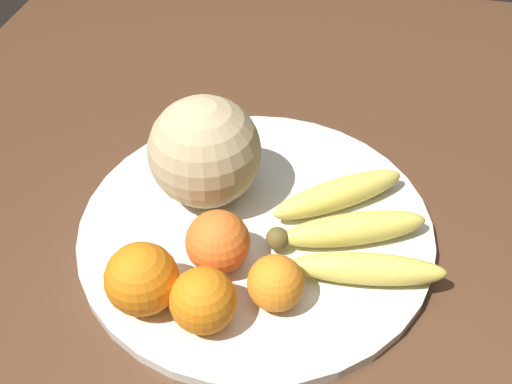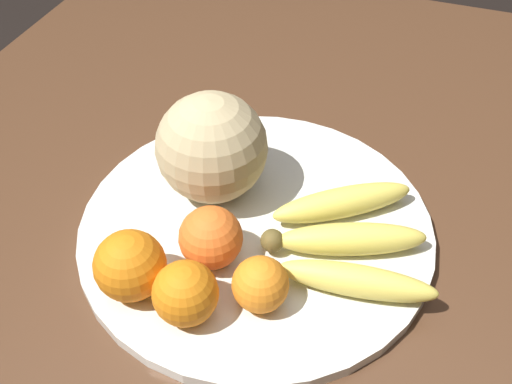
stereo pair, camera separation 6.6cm
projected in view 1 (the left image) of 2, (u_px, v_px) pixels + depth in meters
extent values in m
cube|color=#4C301E|center=(280.00, 293.00, 0.66)|extent=(1.44, 1.15, 0.04)
cube|color=#4C301E|center=(120.00, 134.00, 1.43)|extent=(0.07, 0.07, 0.67)
cylinder|color=silver|center=(256.00, 227.00, 0.70)|extent=(0.41, 0.41, 0.02)
torus|color=#47382D|center=(256.00, 226.00, 0.69)|extent=(0.41, 0.41, 0.01)
sphere|color=tan|center=(205.00, 152.00, 0.68)|extent=(0.13, 0.13, 0.13)
sphere|color=brown|center=(278.00, 239.00, 0.65)|extent=(0.03, 0.03, 0.03)
ellipsoid|color=#E5D156|center=(367.00, 269.00, 0.62)|extent=(0.05, 0.17, 0.03)
ellipsoid|color=#E5D156|center=(354.00, 229.00, 0.66)|extent=(0.09, 0.17, 0.04)
ellipsoid|color=#E5D156|center=(339.00, 194.00, 0.70)|extent=(0.13, 0.16, 0.04)
sphere|color=orange|center=(142.00, 279.00, 0.59)|extent=(0.07, 0.07, 0.07)
sphere|color=orange|center=(277.00, 283.00, 0.59)|extent=(0.06, 0.06, 0.06)
sphere|color=orange|center=(203.00, 300.00, 0.57)|extent=(0.07, 0.07, 0.07)
sphere|color=orange|center=(219.00, 239.00, 0.63)|extent=(0.07, 0.07, 0.07)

